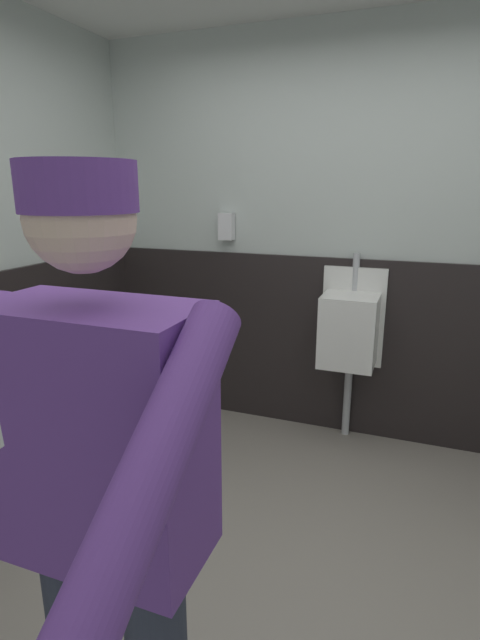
% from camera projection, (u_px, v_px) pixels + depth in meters
% --- Properties ---
extents(ground_plane, '(4.07, 3.87, 0.04)m').
position_uv_depth(ground_plane, '(276.00, 613.00, 1.97)').
color(ground_plane, gray).
extents(wall_back, '(4.07, 0.12, 2.61)m').
position_uv_depth(wall_back, '(356.00, 241.00, 3.15)').
color(wall_back, silver).
rests_on(wall_back, ground_plane).
extents(wainscot_band_back, '(3.47, 0.03, 1.20)m').
position_uv_depth(wainscot_band_back, '(347.00, 348.00, 3.27)').
color(wainscot_band_back, black).
rests_on(wainscot_band_back, ground_plane).
extents(urinal_solo, '(0.40, 0.34, 1.24)m').
position_uv_depth(urinal_solo, '(350.00, 329.00, 3.08)').
color(urinal_solo, white).
rests_on(urinal_solo, ground_plane).
extents(person, '(0.67, 0.60, 1.69)m').
position_uv_depth(person, '(102.00, 502.00, 1.04)').
color(person, '#2D3342').
rests_on(person, ground_plane).
extents(soap_dispenser, '(0.10, 0.07, 0.18)m').
position_uv_depth(soap_dispenser, '(227.00, 227.00, 3.33)').
color(soap_dispenser, silver).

